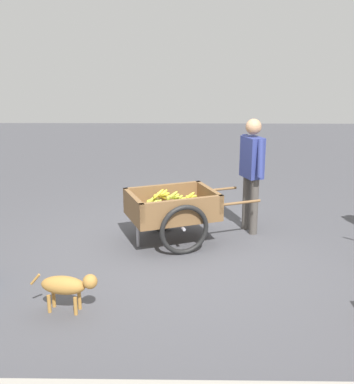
# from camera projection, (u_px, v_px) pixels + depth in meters

# --- Properties ---
(ground_plane) EXTENTS (24.00, 24.00, 0.00)m
(ground_plane) POSITION_uv_depth(u_px,v_px,m) (180.00, 253.00, 5.99)
(ground_plane) COLOR #47474C
(fruit_cart) EXTENTS (1.81, 1.31, 0.74)m
(fruit_cart) POSITION_uv_depth(u_px,v_px,m) (173.00, 210.00, 6.23)
(fruit_cart) COLOR brown
(fruit_cart) RESTS_ON ground
(vendor_person) EXTENTS (0.31, 0.54, 1.58)m
(vendor_person) POSITION_uv_depth(u_px,v_px,m) (252.00, 166.00, 6.48)
(vendor_person) COLOR #4C4742
(vendor_person) RESTS_ON ground
(dog) EXTENTS (0.67, 0.24, 0.40)m
(dog) POSITION_uv_depth(u_px,v_px,m) (67.00, 286.00, 4.55)
(dog) COLOR #AD7A38
(dog) RESTS_ON ground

